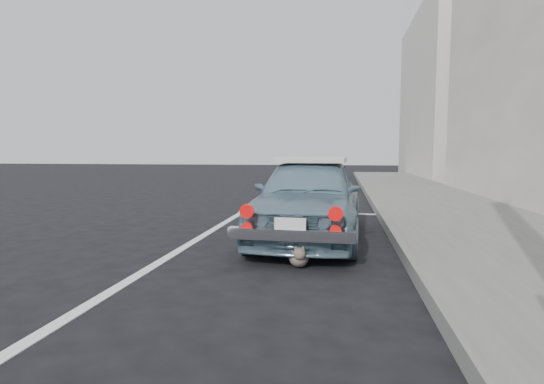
{
  "coord_description": "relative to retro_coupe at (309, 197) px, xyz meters",
  "views": [
    {
      "loc": [
        1.11,
        -2.1,
        1.24
      ],
      "look_at": [
        0.27,
        3.04,
        0.75
      ],
      "focal_mm": 28.0,
      "sensor_mm": 36.0,
      "label": 1
    }
  ],
  "objects": [
    {
      "name": "building_far",
      "position": [
        5.69,
        16.06,
        3.4
      ],
      "size": [
        3.5,
        10.0,
        8.0
      ],
      "primitive_type": "cube",
      "color": "beige",
      "rests_on": "ground"
    },
    {
      "name": "cat",
      "position": [
        0.01,
        -1.56,
        -0.48
      ],
      "size": [
        0.27,
        0.51,
        0.27
      ],
      "rotation": [
        0.0,
        0.0,
        0.15
      ],
      "color": "brown",
      "rests_on": "ground"
    },
    {
      "name": "ground",
      "position": [
        -0.66,
        -3.94,
        -0.6
      ],
      "size": [
        80.0,
        80.0,
        0.0
      ],
      "primitive_type": "plane",
      "color": "black",
      "rests_on": "ground"
    },
    {
      "name": "pline_side",
      "position": [
        -1.56,
        -0.94,
        -0.6
      ],
      "size": [
        0.12,
        7.0,
        0.01
      ],
      "primitive_type": "cube",
      "color": "silver",
      "rests_on": "ground"
    },
    {
      "name": "retro_coupe",
      "position": [
        0.0,
        0.0,
        0.0
      ],
      "size": [
        1.55,
        3.57,
        1.19
      ],
      "rotation": [
        0.0,
        0.0,
        -0.04
      ],
      "color": "#6B8B9E",
      "rests_on": "ground"
    },
    {
      "name": "pline_front",
      "position": [
        -0.16,
        2.56,
        -0.6
      ],
      "size": [
        3.0,
        0.12,
        0.01
      ],
      "primitive_type": "cube",
      "color": "silver",
      "rests_on": "ground"
    }
  ]
}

